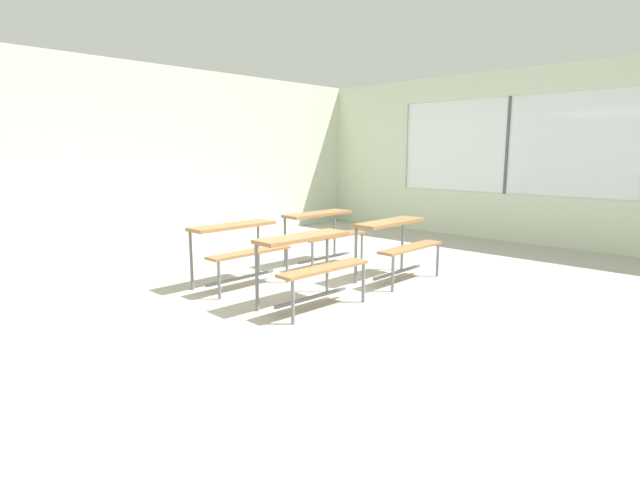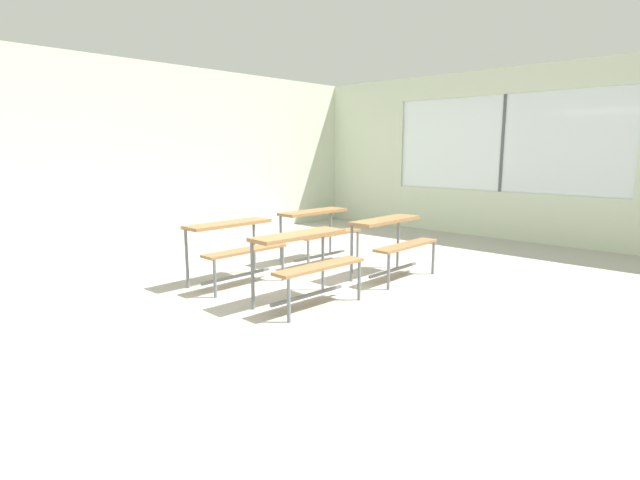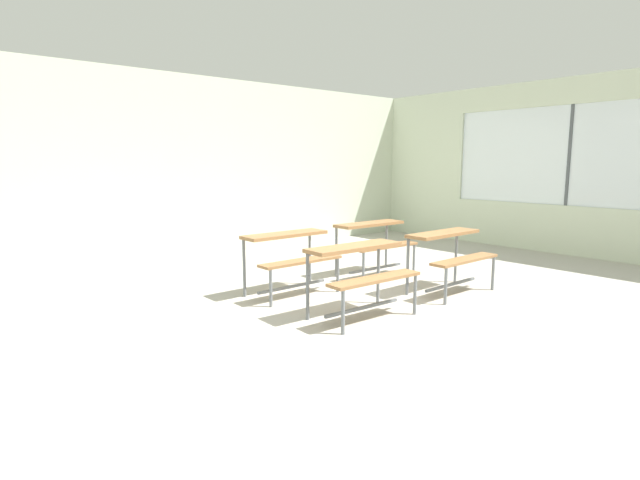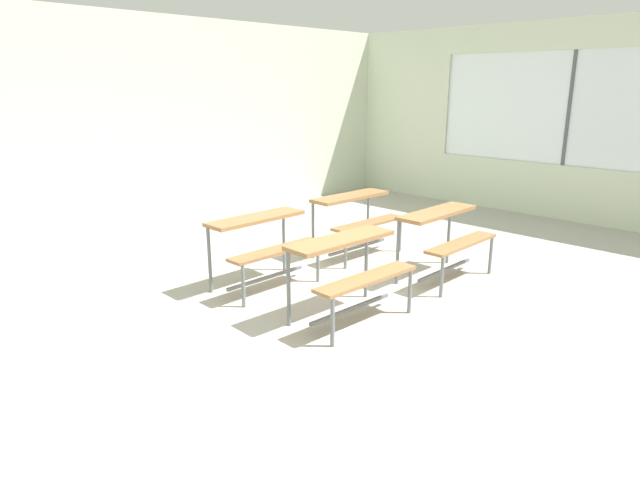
{
  "view_description": "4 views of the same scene",
  "coord_description": "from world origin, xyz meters",
  "px_view_note": "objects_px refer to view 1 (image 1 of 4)",
  "views": [
    {
      "loc": [
        -3.8,
        -3.3,
        1.6
      ],
      "look_at": [
        0.54,
        0.84,
        0.53
      ],
      "focal_mm": 28.0,
      "sensor_mm": 36.0,
      "label": 1
    },
    {
      "loc": [
        -3.8,
        -3.3,
        1.6
      ],
      "look_at": [
        0.02,
        0.29,
        0.65
      ],
      "focal_mm": 28.0,
      "sensor_mm": 36.0,
      "label": 2
    },
    {
      "loc": [
        -3.8,
        -3.3,
        1.6
      ],
      "look_at": [
        0.05,
        1.23,
        0.66
      ],
      "focal_mm": 28.0,
      "sensor_mm": 36.0,
      "label": 3
    },
    {
      "loc": [
        -3.69,
        -2.82,
        2.06
      ],
      "look_at": [
        0.46,
        1.31,
        0.39
      ],
      "focal_mm": 30.79,
      "sensor_mm": 36.0,
      "label": 4
    }
  ],
  "objects_px": {
    "desk_bench_r0c0": "(310,253)",
    "desk_bench_r0c1": "(397,236)",
    "desk_bench_r1c1": "(323,225)",
    "desk_bench_r1c0": "(239,240)"
  },
  "relations": [
    {
      "from": "desk_bench_r0c0",
      "to": "desk_bench_r1c1",
      "type": "distance_m",
      "value": 1.97
    },
    {
      "from": "desk_bench_r0c1",
      "to": "desk_bench_r1c0",
      "type": "bearing_deg",
      "value": 141.98
    },
    {
      "from": "desk_bench_r1c0",
      "to": "desk_bench_r0c1",
      "type": "bearing_deg",
      "value": -37.36
    },
    {
      "from": "desk_bench_r0c0",
      "to": "desk_bench_r0c1",
      "type": "relative_size",
      "value": 1.02
    },
    {
      "from": "desk_bench_r1c1",
      "to": "desk_bench_r1c0",
      "type": "bearing_deg",
      "value": -175.94
    },
    {
      "from": "desk_bench_r0c0",
      "to": "desk_bench_r1c1",
      "type": "height_order",
      "value": "same"
    },
    {
      "from": "desk_bench_r0c1",
      "to": "desk_bench_r1c0",
      "type": "distance_m",
      "value": 1.95
    },
    {
      "from": "desk_bench_r1c1",
      "to": "desk_bench_r0c1",
      "type": "bearing_deg",
      "value": -87.8
    },
    {
      "from": "desk_bench_r0c1",
      "to": "desk_bench_r1c0",
      "type": "xyz_separation_m",
      "value": [
        -1.55,
        1.19,
        0.0
      ]
    },
    {
      "from": "desk_bench_r1c0",
      "to": "desk_bench_r1c1",
      "type": "xyz_separation_m",
      "value": [
        1.54,
        0.06,
        0.0
      ]
    }
  ]
}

